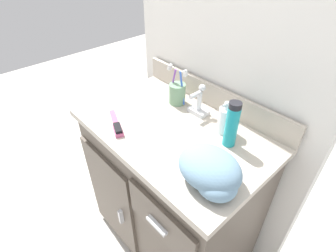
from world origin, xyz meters
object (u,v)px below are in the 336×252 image
object	(u,v)px
hand_towel	(211,171)
toothbrush_cup	(177,93)
soap_dispenser	(226,120)
hairbrush	(117,126)
shaving_cream_can	(232,125)

from	to	relation	value
hand_towel	toothbrush_cup	bearing A→B (deg)	148.33
soap_dispenser	hairbrush	size ratio (longest dim) A/B	0.77
toothbrush_cup	hairbrush	size ratio (longest dim) A/B	0.97
hairbrush	hand_towel	world-z (taller)	hand_towel
shaving_cream_can	soap_dispenser	bearing A→B (deg)	141.35
toothbrush_cup	hairbrush	world-z (taller)	toothbrush_cup
hand_towel	soap_dispenser	bearing A→B (deg)	118.75
toothbrush_cup	hairbrush	distance (m)	0.33
toothbrush_cup	shaving_cream_can	world-z (taller)	shaving_cream_can
shaving_cream_can	hairbrush	size ratio (longest dim) A/B	1.01
shaving_cream_can	hand_towel	size ratio (longest dim) A/B	0.83
hairbrush	toothbrush_cup	bearing A→B (deg)	108.86
shaving_cream_can	hairbrush	bearing A→B (deg)	-145.00
soap_dispenser	hairbrush	bearing A→B (deg)	-135.44
soap_dispenser	toothbrush_cup	bearing A→B (deg)	177.42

